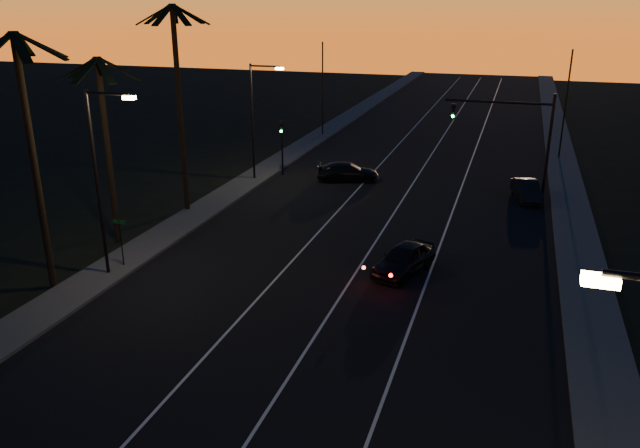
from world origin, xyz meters
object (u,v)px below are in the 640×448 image
(signal_mast, at_px, (514,126))
(lead_car, at_px, (404,259))
(cross_car, at_px, (347,172))
(right_car, at_px, (527,190))

(signal_mast, xyz_separation_m, lead_car, (-4.40, -15.31, -4.05))
(lead_car, relative_size, cross_car, 1.01)
(lead_car, bearing_deg, right_car, 68.37)
(signal_mast, distance_m, cross_car, 12.17)
(signal_mast, distance_m, lead_car, 16.44)
(signal_mast, xyz_separation_m, right_car, (1.28, -0.97, -4.11))
(lead_car, bearing_deg, signal_mast, 73.95)
(signal_mast, bearing_deg, cross_car, -179.92)
(cross_car, bearing_deg, right_car, -4.29)
(signal_mast, xyz_separation_m, cross_car, (-11.46, -0.02, -4.10))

